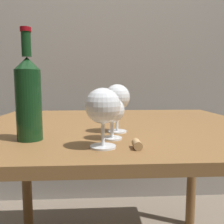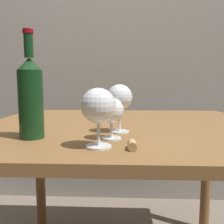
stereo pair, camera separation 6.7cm
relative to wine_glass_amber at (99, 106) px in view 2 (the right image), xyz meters
name	(u,v)px [view 2 (the right image)]	position (x,y,z in m)	size (l,w,h in m)	color
back_wall	(123,28)	(0.06, 1.20, 0.47)	(5.00, 0.08, 2.60)	gray
dining_table	(123,146)	(0.06, 0.36, -0.20)	(1.13, 0.97, 0.73)	brown
wine_glass_amber	(99,106)	(0.00, 0.00, 0.00)	(0.09, 0.09, 0.15)	white
wine_glass_chardonnay	(112,111)	(0.03, 0.09, -0.02)	(0.07, 0.07, 0.12)	white
wine_glass_pinot	(120,98)	(0.05, 0.19, 0.01)	(0.08, 0.08, 0.16)	white
wine_bottle	(31,96)	(-0.21, 0.09, 0.02)	(0.07, 0.07, 0.31)	#143819
cork	(133,145)	(0.08, -0.02, -0.09)	(0.02, 0.02, 0.04)	tan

